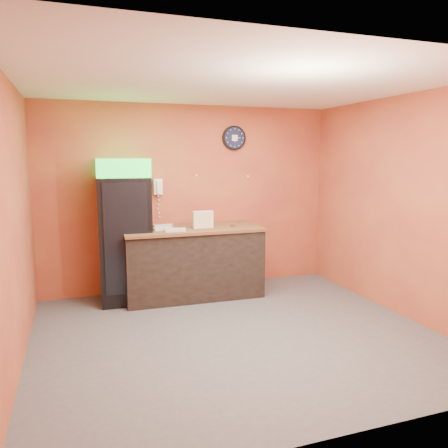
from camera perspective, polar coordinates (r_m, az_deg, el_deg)
name	(u,v)px	position (r m, az deg, el deg)	size (l,w,h in m)	color
floor	(236,334)	(5.21, 1.53, -14.17)	(4.50, 4.50, 0.00)	#47474C
back_wall	(190,198)	(6.73, -4.41, 3.40)	(4.50, 0.02, 2.80)	#BC6635
left_wall	(13,224)	(4.57, -25.88, -0.05)	(0.02, 4.00, 2.80)	#BC6635
right_wall	(401,207)	(6.00, 22.16, 2.11)	(0.02, 4.00, 2.80)	#BC6635
ceiling	(237,83)	(4.85, 1.67, 17.90)	(4.50, 4.00, 0.02)	white
beverage_cooler	(125,233)	(6.22, -12.78, -1.17)	(0.73, 0.75, 2.00)	black
prep_counter	(192,263)	(6.44, -4.19, -5.07)	(1.95, 0.87, 0.98)	black
wall_clock	(234,138)	(6.89, 1.33, 11.17)	(0.38, 0.06, 0.38)	black
wall_phone	(158,187)	(6.56, -8.62, 4.84)	(0.13, 0.11, 0.23)	white
butcher_paper	(192,229)	(6.34, -4.25, -0.61)	(1.99, 0.94, 0.04)	brown
sub_roll_stack	(203,219)	(6.25, -2.78, 0.59)	(0.29, 0.11, 0.25)	#F4E7BE
wrapped_sandwich_left	(163,229)	(6.14, -7.99, -0.61)	(0.27, 0.11, 0.04)	beige
wrapped_sandwich_mid	(175,230)	(6.01, -6.38, -0.78)	(0.28, 0.11, 0.04)	beige
wrapped_sandwich_right	(163,226)	(6.35, -7.92, -0.28)	(0.29, 0.11, 0.04)	beige
kitchen_tool	(173,226)	(6.26, -6.62, -0.32)	(0.06, 0.06, 0.06)	silver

